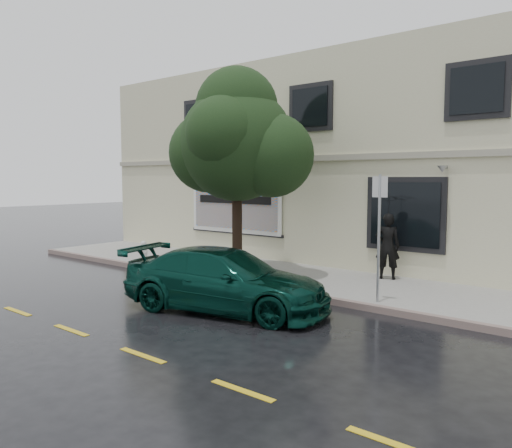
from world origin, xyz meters
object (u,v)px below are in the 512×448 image
Objects in this scene: car at (225,280)px; street_tree at (237,145)px; pedestrian at (388,246)px; fire_hydrant at (144,252)px.

street_tree reaches higher than car.
pedestrian is 7.87m from fire_hydrant.
street_tree is at bearing 21.84° from fire_hydrant.
car is 4.66m from street_tree.
fire_hydrant is at bearing 55.17° from car.
street_tree is (-3.62, -2.23, 2.84)m from pedestrian.
fire_hydrant is at bearing -0.71° from pedestrian.
car is 0.88× the size of street_tree.
pedestrian reaches higher than fire_hydrant.
fire_hydrant is (-5.79, 2.30, -0.18)m from car.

